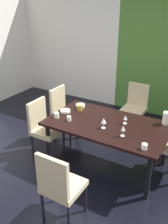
% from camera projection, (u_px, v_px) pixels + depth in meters
% --- Properties ---
extents(ground_plane, '(6.01, 5.86, 0.02)m').
position_uv_depth(ground_plane, '(54.00, 168.00, 4.06)').
color(ground_plane, black).
extents(back_panel_interior, '(2.80, 0.10, 2.76)m').
position_uv_depth(back_panel_interior, '(68.00, 44.00, 6.45)').
color(back_panel_interior, silver).
rests_on(back_panel_interior, ground_plane).
extents(dining_table, '(1.86, 1.08, 0.74)m').
position_uv_depth(dining_table, '(107.00, 127.00, 3.89)').
color(dining_table, black).
rests_on(dining_table, ground_plane).
extents(chair_head_near, '(0.44, 0.44, 1.00)m').
position_uv_depth(chair_head_near, '(59.00, 185.00, 2.88)').
color(chair_head_near, tan).
rests_on(chair_head_near, ground_plane).
extents(chair_left_far, '(0.44, 0.44, 1.02)m').
position_uv_depth(chair_left_far, '(63.00, 112.00, 4.64)').
color(chair_left_far, tan).
rests_on(chair_left_far, ground_plane).
extents(chair_head_far, '(0.44, 0.45, 0.97)m').
position_uv_depth(chair_head_far, '(135.00, 105.00, 4.98)').
color(chair_head_far, tan).
rests_on(chair_head_far, ground_plane).
extents(chair_left_near, '(0.44, 0.44, 0.98)m').
position_uv_depth(chair_left_near, '(43.00, 126.00, 4.19)').
color(chair_left_near, tan).
rests_on(chair_left_near, ground_plane).
extents(wine_glass_left, '(0.06, 0.06, 0.14)m').
position_uv_depth(wine_glass_left, '(125.00, 118.00, 3.80)').
color(wine_glass_left, silver).
rests_on(wine_glass_left, dining_table).
extents(wine_glass_center, '(0.06, 0.06, 0.16)m').
position_uv_depth(wine_glass_center, '(123.00, 128.00, 3.46)').
color(wine_glass_center, silver).
rests_on(wine_glass_center, dining_table).
extents(wine_glass_east, '(0.08, 0.08, 0.16)m').
position_uv_depth(wine_glass_east, '(104.00, 121.00, 3.67)').
color(wine_glass_east, silver).
rests_on(wine_glass_east, dining_table).
extents(serving_bowl_front, '(0.16, 0.16, 0.05)m').
position_uv_depth(serving_bowl_front, '(80.00, 106.00, 4.40)').
color(serving_bowl_front, beige).
rests_on(serving_bowl_front, dining_table).
extents(serving_bowl_rear, '(0.17, 0.17, 0.04)m').
position_uv_depth(serving_bowl_rear, '(65.00, 111.00, 4.22)').
color(serving_bowl_rear, silver).
rests_on(serving_bowl_rear, dining_table).
extents(cup_south, '(0.08, 0.08, 0.08)m').
position_uv_depth(cup_south, '(144.00, 146.00, 3.19)').
color(cup_south, white).
rests_on(cup_south, dining_table).
extents(cup_west, '(0.08, 0.08, 0.09)m').
position_uv_depth(cup_west, '(80.00, 108.00, 4.26)').
color(cup_west, '#AE8E24').
rests_on(cup_west, dining_table).
extents(cup_corner, '(0.07, 0.07, 0.08)m').
position_uv_depth(cup_corner, '(69.00, 118.00, 3.92)').
color(cup_corner, white).
rests_on(cup_corner, dining_table).
extents(cup_near_window, '(0.08, 0.08, 0.09)m').
position_uv_depth(cup_near_window, '(57.00, 115.00, 4.01)').
color(cup_near_window, white).
rests_on(cup_near_window, dining_table).
extents(pitcher_near_shelf, '(0.13, 0.12, 0.20)m').
position_uv_depth(pitcher_near_shelf, '(167.00, 118.00, 3.80)').
color(pitcher_near_shelf, silver).
rests_on(pitcher_near_shelf, dining_table).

